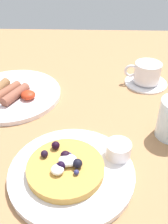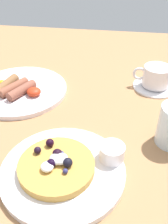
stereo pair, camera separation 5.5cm
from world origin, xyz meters
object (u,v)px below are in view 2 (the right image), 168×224
(syrup_ramekin, at_px, (112,152))
(breakfast_plate, at_px, (20,90))
(coffee_cup, at_px, (156,76))
(pancake_plate, at_px, (63,171))
(coffee_saucer, at_px, (155,86))

(syrup_ramekin, distance_m, breakfast_plate, 0.37)
(syrup_ramekin, bearing_deg, coffee_cup, 71.23)
(pancake_plate, distance_m, coffee_saucer, 0.41)
(pancake_plate, bearing_deg, coffee_saucer, 60.77)
(pancake_plate, bearing_deg, syrup_ramekin, 24.45)
(pancake_plate, bearing_deg, coffee_cup, 60.97)
(coffee_saucer, distance_m, coffee_cup, 0.03)
(syrup_ramekin, distance_m, coffee_saucer, 0.34)
(breakfast_plate, bearing_deg, pancake_plate, -55.69)
(syrup_ramekin, relative_size, coffee_cup, 0.47)
(coffee_cup, bearing_deg, breakfast_plate, -167.75)
(syrup_ramekin, height_order, coffee_saucer, syrup_ramekin)
(pancake_plate, xyz_separation_m, breakfast_plate, (-0.19, 0.28, -0.00))
(breakfast_plate, distance_m, coffee_cup, 0.40)
(syrup_ramekin, bearing_deg, pancake_plate, -155.55)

